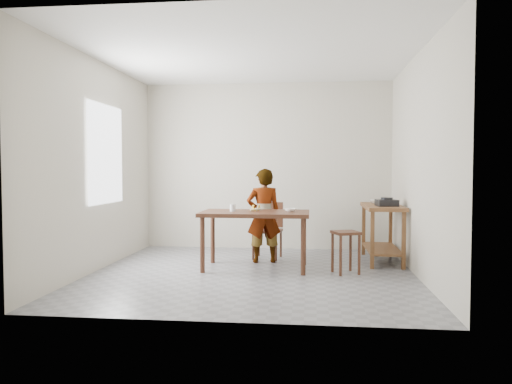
# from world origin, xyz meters

# --- Properties ---
(floor) EXTENTS (4.00, 4.00, 0.04)m
(floor) POSITION_xyz_m (0.00, 0.00, -0.02)
(floor) COLOR slate
(floor) RESTS_ON ground
(ceiling) EXTENTS (4.00, 4.00, 0.04)m
(ceiling) POSITION_xyz_m (0.00, 0.00, 2.72)
(ceiling) COLOR white
(ceiling) RESTS_ON wall_back
(wall_back) EXTENTS (4.00, 0.04, 2.70)m
(wall_back) POSITION_xyz_m (0.00, 2.02, 1.35)
(wall_back) COLOR beige
(wall_back) RESTS_ON ground
(wall_front) EXTENTS (4.00, 0.04, 2.70)m
(wall_front) POSITION_xyz_m (0.00, -2.02, 1.35)
(wall_front) COLOR beige
(wall_front) RESTS_ON ground
(wall_left) EXTENTS (0.04, 4.00, 2.70)m
(wall_left) POSITION_xyz_m (-2.02, 0.00, 1.35)
(wall_left) COLOR beige
(wall_left) RESTS_ON ground
(wall_right) EXTENTS (0.04, 4.00, 2.70)m
(wall_right) POSITION_xyz_m (2.02, 0.00, 1.35)
(wall_right) COLOR beige
(wall_right) RESTS_ON ground
(window_pane) EXTENTS (0.02, 1.10, 1.30)m
(window_pane) POSITION_xyz_m (-1.97, 0.20, 1.50)
(window_pane) COLOR silver
(window_pane) RESTS_ON wall_left
(dining_table) EXTENTS (1.40, 0.80, 0.75)m
(dining_table) POSITION_xyz_m (0.00, 0.30, 0.38)
(dining_table) COLOR #432417
(dining_table) RESTS_ON floor
(prep_counter) EXTENTS (0.50, 1.20, 0.80)m
(prep_counter) POSITION_xyz_m (1.72, 1.00, 0.40)
(prep_counter) COLOR brown
(prep_counter) RESTS_ON floor
(child) EXTENTS (0.54, 0.42, 1.31)m
(child) POSITION_xyz_m (0.07, 0.76, 0.65)
(child) COLOR white
(child) RESTS_ON floor
(dining_chair) EXTENTS (0.45, 0.45, 0.81)m
(dining_chair) POSITION_xyz_m (0.09, 1.07, 0.41)
(dining_chair) COLOR #432417
(dining_chair) RESTS_ON floor
(stool) EXTENTS (0.39, 0.39, 0.53)m
(stool) POSITION_xyz_m (1.16, 0.13, 0.26)
(stool) COLOR #432417
(stool) RESTS_ON floor
(glass_tumbler) EXTENTS (0.10, 0.10, 0.09)m
(glass_tumbler) POSITION_xyz_m (-0.29, 0.29, 0.80)
(glass_tumbler) COLOR white
(glass_tumbler) RESTS_ON dining_table
(small_bowl) EXTENTS (0.18, 0.18, 0.05)m
(small_bowl) POSITION_xyz_m (0.46, 0.31, 0.77)
(small_bowl) COLOR white
(small_bowl) RESTS_ON dining_table
(banana) EXTENTS (0.19, 0.16, 0.06)m
(banana) POSITION_xyz_m (-0.01, 0.36, 0.78)
(banana) COLOR yellow
(banana) RESTS_ON dining_table
(serving_bowl) EXTENTS (0.21, 0.21, 0.05)m
(serving_bowl) POSITION_xyz_m (1.68, 1.34, 0.83)
(serving_bowl) COLOR white
(serving_bowl) RESTS_ON prep_counter
(gas_burner) EXTENTS (0.30, 0.30, 0.09)m
(gas_burner) POSITION_xyz_m (1.75, 0.78, 0.84)
(gas_burner) COLOR black
(gas_burner) RESTS_ON prep_counter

